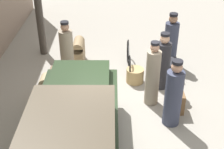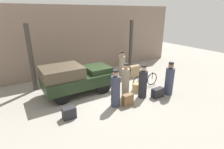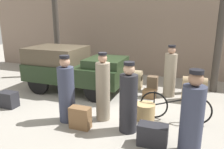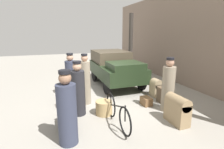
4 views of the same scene
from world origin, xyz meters
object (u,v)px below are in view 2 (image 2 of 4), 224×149
Objects in this scene: truck at (75,77)px; suitcase_small_leather at (158,93)px; porter_lifting_near_truck at (116,90)px; trunk_umber_medium at (102,74)px; trunk_wicker_pale at (128,100)px; trunk_large_brown at (118,80)px; suitcase_black_upright at (69,113)px; porter_carrying_trunk at (126,83)px; porter_with_bicycle at (169,80)px; suitcase_tan_flat at (112,74)px; wicker_basket at (137,87)px; porter_standing_middle at (122,66)px; bicycle at (145,81)px; conductor_in_dark_uniform at (143,83)px; trunk_barrel_dark at (134,71)px.

truck is 5.68× the size of suitcase_small_leather.
trunk_umber_medium is at bearing 71.97° from porter_lifting_near_truck.
truck is 6.51× the size of trunk_wicker_pale.
suitcase_black_upright is at bearing -149.93° from trunk_large_brown.
porter_with_bicycle is at bearing -20.62° from porter_carrying_trunk.
truck is 6.25× the size of suitcase_tan_flat.
wicker_basket is at bearing 109.06° from suitcase_small_leather.
trunk_wicker_pale is (-1.79, -3.04, -0.52)m from porter_standing_middle.
bicycle is 4.81m from suitcase_black_upright.
suitcase_small_leather is 3.79m from trunk_umber_medium.
suitcase_tan_flat is at bearing -11.69° from trunk_umber_medium.
bicycle is at bearing 106.47° from porter_with_bicycle.
wicker_basket is 4.06m from suitcase_black_upright.
wicker_basket is 0.30× the size of porter_with_bicycle.
porter_lifting_near_truck is 3.38m from trunk_umber_medium.
wicker_basket is at bearing 133.65° from porter_with_bicycle.
wicker_basket is 1.72m from trunk_wicker_pale.
bicycle reaches higher than trunk_wicker_pale.
wicker_basket is at bearing -25.81° from truck.
suitcase_small_leather is at bearing -6.97° from suitcase_black_upright.
porter_carrying_trunk is at bearing -160.76° from wicker_basket.
conductor_in_dark_uniform is at bearing -25.03° from porter_carrying_trunk.
trunk_wicker_pale is (-1.38, -1.01, 0.05)m from wicker_basket.
bicycle reaches higher than suitcase_small_leather.
trunk_large_brown is (1.19, 2.62, -0.13)m from trunk_wicker_pale.
porter_carrying_trunk is at bearing -107.43° from suitcase_tan_flat.
porter_standing_middle reaches higher than trunk_barrel_dark.
truck is 6.77× the size of suitcase_black_upright.
wicker_basket is at bearing 8.69° from suitcase_black_upright.
bicycle is at bearing -106.06° from trunk_barrel_dark.
trunk_large_brown is at bearing 65.46° from trunk_wicker_pale.
suitcase_small_leather is 1.48× the size of trunk_large_brown.
porter_with_bicycle reaches higher than suitcase_small_leather.
truck reaches higher than suitcase_black_upright.
porter_lifting_near_truck reaches higher than suitcase_black_upright.
suitcase_small_leather reaches higher than trunk_large_brown.
suitcase_black_upright is 1.24× the size of trunk_large_brown.
suitcase_small_leather is at bearing -70.79° from trunk_umber_medium.
porter_with_bicycle is 3.06× the size of suitcase_tan_flat.
bicycle is at bearing -57.38° from trunk_large_brown.
truck is 2.39m from trunk_umber_medium.
suitcase_black_upright is 4.42m from trunk_large_brown.
suitcase_black_upright is 2.66m from trunk_wicker_pale.
porter_carrying_trunk is at bearing -163.52° from bicycle.
porter_with_bicycle reaches higher than bicycle.
suitcase_tan_flat is at bearing 89.13° from conductor_in_dark_uniform.
conductor_in_dark_uniform is 0.97× the size of porter_lifting_near_truck.
porter_carrying_trunk is (-1.78, -0.53, 0.44)m from bicycle.
suitcase_tan_flat reaches higher than wicker_basket.
wicker_basket is 0.30× the size of porter_lifting_near_truck.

